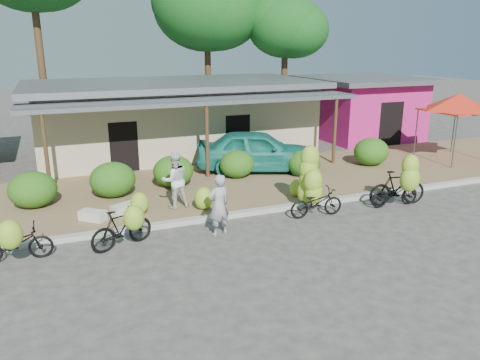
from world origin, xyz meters
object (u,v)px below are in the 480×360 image
object	(u,v)px
bystander	(175,180)
bike_far_left	(14,242)
tree_near_right	(282,25)
teal_van	(258,151)
bike_left	(123,227)
sack_far	(93,215)
red_canopy	(458,102)
bike_center	(312,187)
vendor	(219,205)
tree_center_right	(203,6)
bike_right	(401,184)
sack_near	(126,209)
bike_far_right	(395,193)

from	to	relation	value
bystander	bike_far_left	bearing A→B (deg)	22.88
tree_near_right	bystander	xyz separation A→B (m)	(-9.32, -11.44, -5.00)
bystander	teal_van	xyz separation A→B (m)	(4.13, 3.03, -0.06)
bike_far_left	bike_left	xyz separation A→B (m)	(2.52, -0.11, 0.05)
bike_left	sack_far	distance (m)	2.13
tree_near_right	bike_far_left	size ratio (longest dim) A/B	4.49
teal_van	red_canopy	bearing A→B (deg)	-77.83
red_canopy	bike_left	world-z (taller)	red_canopy
bike_center	teal_van	size ratio (longest dim) A/B	0.43
tree_near_right	bike_center	bearing A→B (deg)	-112.67
vendor	bystander	world-z (taller)	bystander
sack_far	vendor	xyz separation A→B (m)	(3.12, -2.12, 0.60)
tree_center_right	bike_far_left	bearing A→B (deg)	-122.14
bike_left	teal_van	world-z (taller)	teal_van
bike_far_left	vendor	size ratio (longest dim) A/B	1.00
bike_far_left	bike_center	bearing A→B (deg)	-86.86
red_canopy	vendor	world-z (taller)	red_canopy
tree_center_right	sack_far	xyz separation A→B (m)	(-7.82, -13.60, -6.76)
sack_far	vendor	size ratio (longest dim) A/B	0.44
red_canopy	teal_van	xyz separation A→B (m)	(-8.65, 1.48, -1.68)
red_canopy	bystander	bearing A→B (deg)	-173.10
bike_far_left	sack_far	distance (m)	2.74
bike_right	sack_near	bearing A→B (deg)	85.26
tree_near_right	sack_near	bearing A→B (deg)	-133.55
bike_center	vendor	bearing A→B (deg)	102.79
tree_center_right	bike_left	distance (m)	18.38
tree_center_right	vendor	size ratio (longest dim) A/B	5.45
sack_near	bystander	size ratio (longest dim) A/B	0.48
bike_right	vendor	distance (m)	6.09
tree_near_right	bike_center	distance (m)	15.21
red_canopy	tree_center_right	bearing A→B (deg)	122.10
bike_far_left	bystander	distance (m)	4.91
bike_center	bike_far_right	distance (m)	2.84
bike_far_left	sack_far	bearing A→B (deg)	-44.21
bike_far_left	bystander	bearing A→B (deg)	-63.91
sack_far	red_canopy	bearing A→B (deg)	6.36
tree_center_right	bike_center	world-z (taller)	tree_center_right
red_canopy	sack_far	xyz separation A→B (m)	(-15.28, -1.70, -2.35)
bike_center	bike_far_right	xyz separation A→B (m)	(2.78, -0.41, -0.40)
sack_near	sack_far	distance (m)	0.99
bike_left	bystander	bearing A→B (deg)	-62.16
vendor	sack_near	bearing A→B (deg)	-60.37
bike_center	bike_right	distance (m)	2.95
sack_near	bystander	distance (m)	1.69
bike_left	bike_right	bearing A→B (deg)	-111.57
bike_left	sack_far	bearing A→B (deg)	-4.76
bike_far_left	teal_van	bearing A→B (deg)	-58.21
bike_right	vendor	bearing A→B (deg)	100.89
bike_center	tree_center_right	bearing A→B (deg)	-2.00
bike_far_left	bike_right	size ratio (longest dim) A/B	0.86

